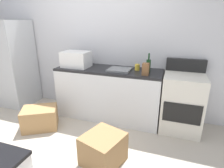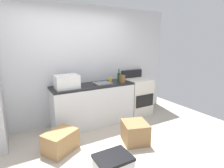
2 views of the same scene
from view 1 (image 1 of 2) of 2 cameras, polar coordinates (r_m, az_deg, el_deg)
ground_plane at (r=2.67m, az=-17.09°, el=-20.46°), size 6.00×6.00×0.00m
wall_back at (r=3.44m, az=-3.90°, el=13.03°), size 5.00×0.10×2.60m
kitchen_counter at (r=3.22m, az=-1.04°, el=-2.97°), size 1.80×0.60×0.90m
refrigerator at (r=4.21m, az=-28.70°, el=5.56°), size 0.68×0.66×1.69m
stove_oven at (r=3.06m, az=21.09°, el=-5.28°), size 0.60×0.61×1.10m
microwave at (r=3.25m, az=-11.18°, el=7.64°), size 0.46×0.34×0.27m
sink_basin at (r=2.97m, az=2.36°, el=4.52°), size 0.36×0.32×0.03m
wine_bottle at (r=2.90m, az=11.36°, el=5.75°), size 0.07×0.07×0.30m
coffee_mug at (r=3.01m, az=7.94°, el=5.25°), size 0.08×0.08×0.10m
knife_block at (r=2.74m, az=10.54°, el=4.61°), size 0.10×0.10×0.18m
cardboard_box_large at (r=3.22m, az=-21.67°, el=-9.90°), size 0.65×0.60×0.35m
cardboard_box_medium at (r=2.35m, az=-2.78°, el=-19.75°), size 0.55×0.57×0.38m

